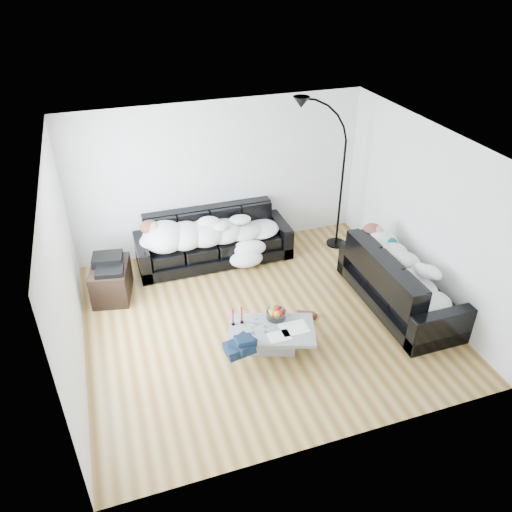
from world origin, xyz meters
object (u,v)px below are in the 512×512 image
object	(u,v)px
sleeper_back	(214,228)
stereo	(108,262)
sofa_right	(401,280)
av_cabinet	(111,281)
candle_left	(233,317)
floor_lamp	(342,184)
sleeper_right	(403,268)
wine_glass_a	(256,320)
sofa_back	(214,238)
shoes	(302,319)
candle_right	(242,315)
wine_glass_b	(253,328)
fruit_bowl	(276,313)
coffee_table	(271,338)
wine_glass_c	(266,328)

from	to	relation	value
sleeper_back	stereo	world-z (taller)	sleeper_back
sofa_right	av_cabinet	world-z (taller)	sofa_right
candle_left	floor_lamp	world-z (taller)	floor_lamp
sleeper_right	wine_glass_a	distance (m)	2.33
sofa_back	sleeper_back	world-z (taller)	sleeper_back
shoes	sleeper_back	bearing A→B (deg)	113.71
candle_right	av_cabinet	bearing A→B (deg)	133.72
sleeper_back	shoes	distance (m)	2.22
sleeper_back	candle_right	xyz separation A→B (m)	(-0.17, -2.11, -0.18)
wine_glass_b	wine_glass_a	bearing A→B (deg)	59.38
sleeper_right	fruit_bowl	bearing A→B (deg)	92.93
fruit_bowl	av_cabinet	distance (m)	2.67
sofa_right	floor_lamp	bearing A→B (deg)	2.50
coffee_table	stereo	world-z (taller)	stereo
wine_glass_a	floor_lamp	xyz separation A→B (m)	(2.23, 2.06, 0.78)
wine_glass_c	floor_lamp	distance (m)	3.21
sleeper_back	stereo	bearing A→B (deg)	-165.32
fruit_bowl	wine_glass_c	world-z (taller)	fruit_bowl
coffee_table	wine_glass_c	world-z (taller)	wine_glass_c
wine_glass_a	sofa_right	bearing A→B (deg)	3.86
coffee_table	stereo	size ratio (longest dim) A/B	2.57
sofa_right	stereo	xyz separation A→B (m)	(-4.06, 1.60, 0.16)
sofa_back	wine_glass_c	bearing A→B (deg)	-88.14
shoes	wine_glass_a	bearing A→B (deg)	-162.37
floor_lamp	fruit_bowl	bearing A→B (deg)	-129.92
sleeper_back	wine_glass_a	bearing A→B (deg)	-90.08
candle_right	shoes	world-z (taller)	candle_right
coffee_table	floor_lamp	size ratio (longest dim) A/B	0.48
sofa_back	floor_lamp	bearing A→B (deg)	-5.15
coffee_table	wine_glass_a	xyz separation A→B (m)	(-0.17, 0.14, 0.25)
sofa_back	candle_right	bearing A→B (deg)	-94.38
stereo	sofa_right	bearing A→B (deg)	-12.87
wine_glass_a	wine_glass_b	bearing A→B (deg)	-120.62
sofa_back	stereo	distance (m)	1.83
wine_glass_a	candle_left	size ratio (longest dim) A/B	0.67
wine_glass_c	shoes	size ratio (longest dim) A/B	0.36
coffee_table	stereo	bearing A→B (deg)	135.38
sleeper_back	sleeper_right	bearing A→B (deg)	-41.67
sleeper_back	wine_glass_c	xyz separation A→B (m)	(0.08, -2.40, -0.23)
sleeper_back	candle_right	world-z (taller)	sleeper_back
sofa_right	wine_glass_a	distance (m)	2.32
sofa_right	shoes	xyz separation A→B (m)	(-1.53, 0.05, -0.39)
sleeper_back	fruit_bowl	xyz separation A→B (m)	(0.31, -2.16, -0.22)
sleeper_right	coffee_table	world-z (taller)	sleeper_right
sofa_right	candle_right	xyz separation A→B (m)	(-2.47, -0.06, 0.02)
av_cabinet	floor_lamp	bearing A→B (deg)	16.16
sofa_right	stereo	distance (m)	4.36
sleeper_back	floor_lamp	distance (m)	2.30
stereo	shoes	bearing A→B (deg)	-22.79
candle_left	sofa_back	bearing A→B (deg)	82.44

